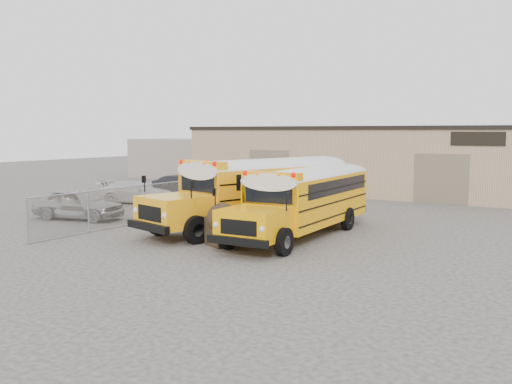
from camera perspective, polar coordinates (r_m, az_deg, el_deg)
The scene contains 10 objects.
ground at distance 23.73m, azimuth -1.18°, elevation -4.43°, with size 120.00×120.00×0.00m, color #363431.
warehouse at distance 41.49m, azimuth 14.46°, elevation 3.21°, with size 30.20×10.20×4.67m.
chainlink_fence at distance 29.56m, azimuth -7.59°, elevation -0.62°, with size 0.07×18.07×1.81m.
distant_building_left at distance 54.26m, azimuth -7.48°, elevation 3.39°, with size 8.00×6.00×3.60m, color gray.
school_bus_left at distance 30.65m, azimuth 9.06°, elevation 1.34°, with size 5.10×11.11×3.16m.
school_bus_right at distance 29.30m, azimuth 9.83°, elevation 0.77°, with size 2.91×9.90×2.87m.
tarp_bundle at distance 21.69m, azimuth -3.37°, elevation -3.19°, with size 1.40×1.35×1.64m.
car_silver at distance 29.42m, azimuth -17.34°, elevation -1.13°, with size 1.83×4.55×1.55m, color #A5A5AA.
car_white at distance 35.13m, azimuth -11.80°, elevation -0.01°, with size 1.88×4.63×1.34m, color silver.
car_dark at distance 38.59m, azimuth -7.27°, elevation 0.66°, with size 1.49×4.26×1.40m, color black.
Camera 1 is at (13.05, -19.34, 4.35)m, focal length 40.00 mm.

